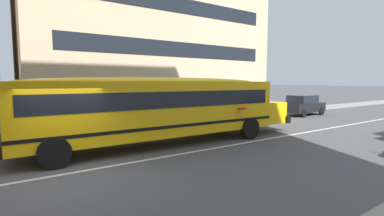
{
  "coord_description": "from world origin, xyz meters",
  "views": [
    {
      "loc": [
        -1.5,
        -8.66,
        2.71
      ],
      "look_at": [
        5.09,
        0.95,
        1.61
      ],
      "focal_mm": 25.94,
      "sensor_mm": 36.0,
      "label": 1
    }
  ],
  "objects": [
    {
      "name": "apartment_block_far_centre",
      "position": [
        9.38,
        14.34,
        8.25
      ],
      "size": [
        19.87,
        10.41,
        16.5
      ],
      "color": "#C6B28E",
      "rests_on": "ground_plane"
    },
    {
      "name": "ground_plane",
      "position": [
        0.0,
        0.0,
        0.0
      ],
      "size": [
        400.0,
        400.0,
        0.0
      ],
      "primitive_type": "plane",
      "color": "#4C4C4F"
    },
    {
      "name": "school_bus",
      "position": [
        4.23,
        1.89,
        1.72
      ],
      "size": [
        13.03,
        3.25,
        2.9
      ],
      "rotation": [
        0.0,
        0.0,
        -0.02
      ],
      "color": "yellow",
      "rests_on": "ground_plane"
    },
    {
      "name": "parked_car_black_by_lamppost",
      "position": [
        18.65,
        4.73,
        0.84
      ],
      "size": [
        3.96,
        2.0,
        1.64
      ],
      "rotation": [
        0.0,
        0.0,
        0.04
      ],
      "color": "black",
      "rests_on": "ground_plane"
    },
    {
      "name": "sidewalk_far",
      "position": [
        0.0,
        7.66,
        0.01
      ],
      "size": [
        120.0,
        3.0,
        0.01
      ],
      "primitive_type": "cube",
      "color": "gray",
      "rests_on": "ground_plane"
    },
    {
      "name": "lane_centreline",
      "position": [
        0.0,
        0.0,
        0.0
      ],
      "size": [
        110.0,
        0.16,
        0.01
      ],
      "primitive_type": "cube",
      "color": "silver",
      "rests_on": "ground_plane"
    }
  ]
}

